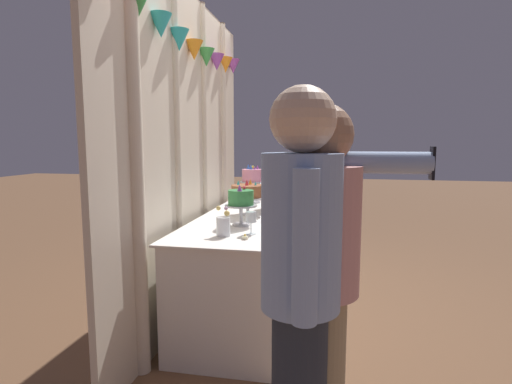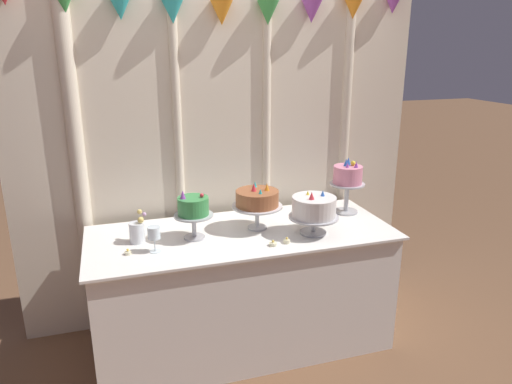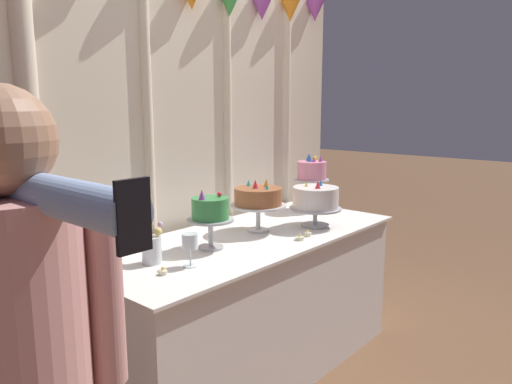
# 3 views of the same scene
# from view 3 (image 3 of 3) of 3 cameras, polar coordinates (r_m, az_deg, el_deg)

# --- Properties ---
(ground_plane) EXTENTS (24.00, 24.00, 0.00)m
(ground_plane) POSITION_cam_3_polar(r_m,az_deg,el_deg) (2.85, 0.83, -20.94)
(ground_plane) COLOR brown
(draped_curtain) EXTENTS (2.74, 0.15, 2.51)m
(draped_curtain) POSITION_cam_3_polar(r_m,az_deg,el_deg) (2.82, -8.54, 6.89)
(draped_curtain) COLOR beige
(draped_curtain) RESTS_ON ground_plane
(cake_table) EXTENTS (1.85, 0.77, 0.78)m
(cake_table) POSITION_cam_3_polar(r_m,az_deg,el_deg) (2.73, -0.80, -13.15)
(cake_table) COLOR white
(cake_table) RESTS_ON ground_plane
(cake_display_leftmost) EXTENTS (0.23, 0.23, 0.30)m
(cake_display_leftmost) POSITION_cam_3_polar(r_m,az_deg,el_deg) (2.34, -5.44, -2.34)
(cake_display_leftmost) COLOR #B2B2B7
(cake_display_leftmost) RESTS_ON cake_table
(cake_display_midleft) EXTENTS (0.31, 0.31, 0.29)m
(cake_display_midleft) POSITION_cam_3_polar(r_m,az_deg,el_deg) (2.65, 0.26, -0.73)
(cake_display_midleft) COLOR silver
(cake_display_midleft) RESTS_ON cake_table
(cake_display_midright) EXTENTS (0.30, 0.30, 0.28)m
(cake_display_midright) POSITION_cam_3_polar(r_m,az_deg,el_deg) (2.78, 7.07, -0.86)
(cake_display_midright) COLOR #B2B2B7
(cake_display_midright) RESTS_ON cake_table
(cake_display_rightmost) EXTENTS (0.23, 0.23, 0.37)m
(cake_display_rightmost) POSITION_cam_3_polar(r_m,az_deg,el_deg) (3.22, 6.62, 2.17)
(cake_display_rightmost) COLOR #B2B2B7
(cake_display_rightmost) RESTS_ON cake_table
(wine_glass) EXTENTS (0.07, 0.07, 0.15)m
(wine_glass) POSITION_cam_3_polar(r_m,az_deg,el_deg) (2.11, -7.84, -5.97)
(wine_glass) COLOR silver
(wine_glass) RESTS_ON cake_table
(flower_vase) EXTENTS (0.10, 0.10, 0.19)m
(flower_vase) POSITION_cam_3_polar(r_m,az_deg,el_deg) (2.19, -12.21, -6.52)
(flower_vase) COLOR silver
(flower_vase) RESTS_ON cake_table
(tealight_far_left) EXTENTS (0.04, 0.04, 0.03)m
(tealight_far_left) POSITION_cam_3_polar(r_m,az_deg,el_deg) (2.06, -10.98, -9.31)
(tealight_far_left) COLOR beige
(tealight_far_left) RESTS_ON cake_table
(tealight_near_left) EXTENTS (0.05, 0.05, 0.03)m
(tealight_near_left) POSITION_cam_3_polar(r_m,az_deg,el_deg) (2.53, 5.20, -5.47)
(tealight_near_left) COLOR beige
(tealight_near_left) RESTS_ON cake_table
(tealight_near_right) EXTENTS (0.04, 0.04, 0.04)m
(tealight_near_right) POSITION_cam_3_polar(r_m,az_deg,el_deg) (2.60, 6.15, -4.99)
(tealight_near_right) COLOR beige
(tealight_near_right) RESTS_ON cake_table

